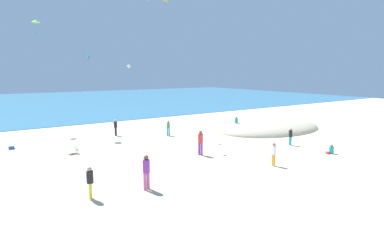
# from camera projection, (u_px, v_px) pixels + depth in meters

# --- Properties ---
(ground_plane) EXTENTS (120.00, 120.00, 0.00)m
(ground_plane) POSITION_uv_depth(u_px,v_px,m) (162.00, 140.00, 25.94)
(ground_plane) COLOR beige
(ocean_water) EXTENTS (120.00, 60.00, 0.05)m
(ocean_water) POSITION_uv_depth(u_px,v_px,m) (62.00, 101.00, 60.10)
(ocean_water) COLOR teal
(ocean_water) RESTS_ON ground_plane
(dune_mound) EXTENTS (11.95, 8.36, 2.26)m
(dune_mound) POSITION_uv_depth(u_px,v_px,m) (268.00, 128.00, 31.19)
(dune_mound) COLOR beige
(dune_mound) RESTS_ON ground_plane
(beach_chair_near_camera) EXTENTS (0.77, 0.72, 0.60)m
(beach_chair_near_camera) POSITION_uv_depth(u_px,v_px,m) (74.00, 150.00, 21.40)
(beach_chair_near_camera) COLOR white
(beach_chair_near_camera) RESTS_ON ground_plane
(cooler_box) EXTENTS (0.43, 0.57, 0.27)m
(cooler_box) POSITION_uv_depth(u_px,v_px,m) (11.00, 147.00, 22.78)
(cooler_box) COLOR #2D56B7
(cooler_box) RESTS_ON ground_plane
(person_0) EXTENTS (0.40, 0.40, 1.73)m
(person_0) POSITION_uv_depth(u_px,v_px,m) (146.00, 170.00, 14.72)
(person_0) COLOR #D8599E
(person_0) RESTS_ON ground_plane
(person_1) EXTENTS (0.35, 0.35, 1.37)m
(person_1) POSITION_uv_depth(u_px,v_px,m) (290.00, 135.00, 23.80)
(person_1) COLOR #19ADB2
(person_1) RESTS_ON ground_plane
(person_2) EXTENTS (0.40, 0.40, 1.48)m
(person_2) POSITION_uv_depth(u_px,v_px,m) (236.00, 123.00, 29.30)
(person_2) COLOR black
(person_2) RESTS_ON ground_plane
(person_3) EXTENTS (0.34, 0.34, 1.38)m
(person_3) POSITION_uv_depth(u_px,v_px,m) (168.00, 127.00, 27.37)
(person_3) COLOR #19ADB2
(person_3) RESTS_ON ground_plane
(person_4) EXTENTS (0.36, 0.36, 1.44)m
(person_4) POSITION_uv_depth(u_px,v_px,m) (274.00, 153.00, 18.51)
(person_4) COLOR orange
(person_4) RESTS_ON ground_plane
(person_5) EXTENTS (0.38, 0.38, 1.51)m
(person_5) POSITION_uv_depth(u_px,v_px,m) (90.00, 180.00, 13.62)
(person_5) COLOR yellow
(person_5) RESTS_ON ground_plane
(person_6) EXTENTS (0.30, 0.30, 1.49)m
(person_6) POSITION_uv_depth(u_px,v_px,m) (116.00, 126.00, 27.40)
(person_6) COLOR black
(person_6) RESTS_ON ground_plane
(person_7) EXTENTS (0.60, 0.48, 0.68)m
(person_7) POSITION_uv_depth(u_px,v_px,m) (331.00, 150.00, 21.40)
(person_7) COLOR #19ADB2
(person_7) RESTS_ON ground_plane
(person_8) EXTENTS (0.45, 0.45, 1.72)m
(person_8) POSITION_uv_depth(u_px,v_px,m) (200.00, 141.00, 20.94)
(person_8) COLOR purple
(person_8) RESTS_ON ground_plane
(kite_white) EXTENTS (0.52, 0.20, 1.37)m
(kite_white) POSITION_uv_depth(u_px,v_px,m) (129.00, 67.00, 36.03)
(kite_white) COLOR white
(kite_lime) EXTENTS (0.66, 0.54, 1.60)m
(kite_lime) POSITION_uv_depth(u_px,v_px,m) (36.00, 21.00, 29.44)
(kite_lime) COLOR #99DB33
(kite_teal) EXTENTS (0.41, 0.44, 0.97)m
(kite_teal) POSITION_uv_depth(u_px,v_px,m) (89.00, 57.00, 36.90)
(kite_teal) COLOR #1EADAD
(kite_yellow) EXTENTS (0.30, 1.06, 1.40)m
(kite_yellow) POSITION_uv_depth(u_px,v_px,m) (165.00, 0.00, 43.16)
(kite_yellow) COLOR yellow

